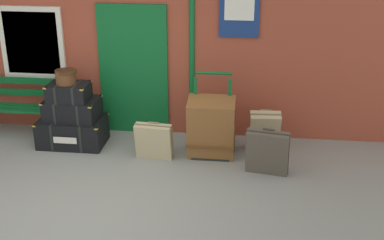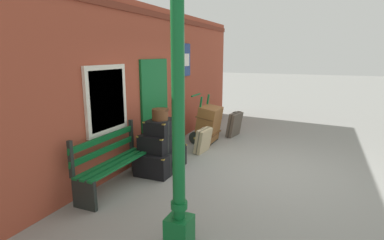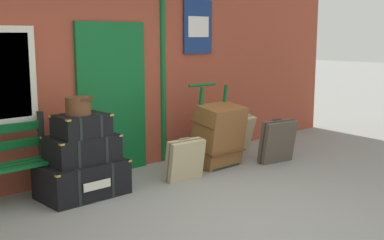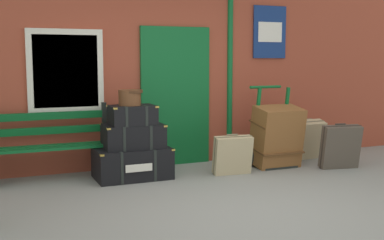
% 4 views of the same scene
% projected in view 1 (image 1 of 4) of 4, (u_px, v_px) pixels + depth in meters
% --- Properties ---
extents(ground_plane, '(60.00, 60.00, 0.00)m').
position_uv_depth(ground_plane, '(82.00, 208.00, 6.38)').
color(ground_plane, gray).
extents(brick_facade, '(10.40, 0.35, 3.20)m').
position_uv_depth(brick_facade, '(125.00, 34.00, 8.16)').
color(brick_facade, '#9E422D').
rests_on(brick_facade, ground).
extents(platform_bench, '(1.60, 0.43, 1.01)m').
position_uv_depth(platform_bench, '(17.00, 107.00, 8.39)').
color(platform_bench, '#0F5B28').
rests_on(platform_bench, ground).
extents(steamer_trunk_base, '(1.01, 0.67, 0.43)m').
position_uv_depth(steamer_trunk_base, '(73.00, 131.00, 8.05)').
color(steamer_trunk_base, black).
rests_on(steamer_trunk_base, ground).
extents(steamer_trunk_middle, '(0.83, 0.58, 0.33)m').
position_uv_depth(steamer_trunk_middle, '(72.00, 109.00, 7.92)').
color(steamer_trunk_middle, black).
rests_on(steamer_trunk_middle, steamer_trunk_base).
extents(steamer_trunk_top, '(0.61, 0.46, 0.27)m').
position_uv_depth(steamer_trunk_top, '(69.00, 92.00, 7.78)').
color(steamer_trunk_top, black).
rests_on(steamer_trunk_top, steamer_trunk_middle).
extents(round_hatbox, '(0.33, 0.31, 0.21)m').
position_uv_depth(round_hatbox, '(66.00, 76.00, 7.70)').
color(round_hatbox, brown).
rests_on(round_hatbox, steamer_trunk_top).
extents(porters_trolley, '(0.71, 0.56, 1.21)m').
position_uv_depth(porters_trolley, '(212.00, 135.00, 7.78)').
color(porters_trolley, black).
rests_on(porters_trolley, ground).
extents(large_brown_trunk, '(0.70, 0.57, 0.94)m').
position_uv_depth(large_brown_trunk, '(211.00, 127.00, 7.55)').
color(large_brown_trunk, brown).
rests_on(large_brown_trunk, ground).
extents(suitcase_cream, '(0.48, 0.40, 0.66)m').
position_uv_depth(suitcase_cream, '(264.00, 131.00, 7.78)').
color(suitcase_cream, tan).
rests_on(suitcase_cream, ground).
extents(suitcase_beige, '(0.56, 0.29, 0.58)m').
position_uv_depth(suitcase_beige, '(154.00, 141.00, 7.56)').
color(suitcase_beige, tan).
rests_on(suitcase_beige, ground).
extents(suitcase_slate, '(0.62, 0.36, 0.68)m').
position_uv_depth(suitcase_slate, '(267.00, 152.00, 7.10)').
color(suitcase_slate, '#51473D').
rests_on(suitcase_slate, ground).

